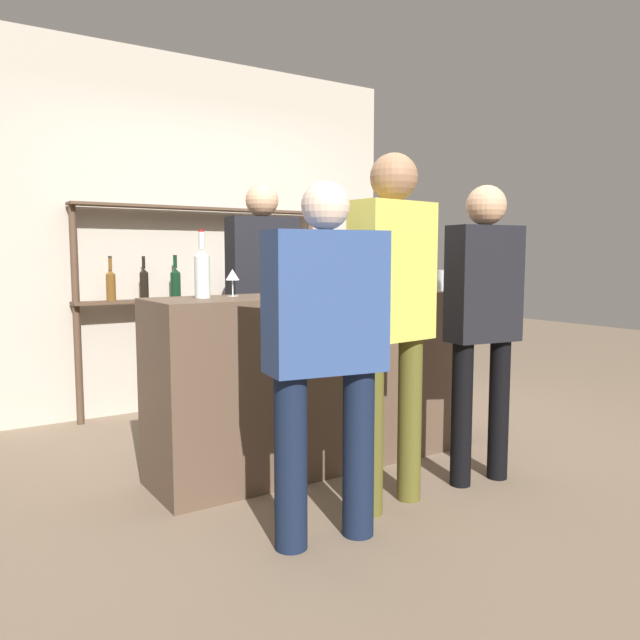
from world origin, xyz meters
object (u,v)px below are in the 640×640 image
Objects in this scene: counter_bottle_1 at (202,272)px; cork_jar at (445,280)px; counter_bottle_3 at (387,269)px; customer_right at (483,309)px; wine_glass at (232,276)px; counter_bottle_2 at (383,268)px; customer_left at (325,340)px; counter_bottle_0 at (411,267)px; customer_center at (392,302)px; ice_bucket at (419,273)px; server_behind_counter at (263,288)px.

counter_bottle_1 reaches higher than cork_jar.
customer_right is (0.14, -0.63, -0.20)m from counter_bottle_3.
wine_glass is (-0.92, 0.22, -0.03)m from counter_bottle_3.
customer_left is (-1.05, -0.92, -0.27)m from counter_bottle_2.
customer_right is (-0.15, -0.75, -0.21)m from counter_bottle_0.
counter_bottle_2 reaches higher than counter_bottle_3.
customer_left is (-1.25, -0.88, -0.27)m from counter_bottle_0.
counter_bottle_2 is 0.24× the size of customer_left.
customer_center is at bearing -62.55° from wine_glass.
counter_bottle_3 is at bearing -44.61° from customer_center.
customer_right is at bearing -117.28° from cork_jar.
customer_center reaches higher than ice_bucket.
counter_bottle_2 is 0.41m from cork_jar.
counter_bottle_1 is 1.21m from counter_bottle_2.
ice_bucket is 0.13× the size of customer_center.
customer_right reaches higher than counter_bottle_2.
ice_bucket is (1.55, 0.03, -0.03)m from counter_bottle_1.
counter_bottle_1 is at bearing 171.52° from counter_bottle_3.
counter_bottle_0 is at bearing 135.78° from cork_jar.
cork_jar is at bearing 46.36° from server_behind_counter.
customer_right is (0.50, -1.54, -0.06)m from server_behind_counter.
wine_glass is at bearing 14.88° from counter_bottle_1.
customer_left reaches higher than counter_bottle_3.
server_behind_counter reaches higher than customer_left.
counter_bottle_2 reaches higher than ice_bucket.
counter_bottle_1 is 1.50m from customer_right.
counter_bottle_2 is (1.21, -0.00, 0.01)m from counter_bottle_1.
counter_bottle_1 reaches higher than wine_glass.
customer_center is at bearing 97.41° from customer_right.
counter_bottle_3 is 2.51× the size of wine_glass.
cork_jar is 1.60m from customer_left.
cork_jar is (0.36, -0.19, -0.08)m from counter_bottle_2.
ice_bucket is (0.43, 0.20, -0.03)m from counter_bottle_3.
customer_right is at bearing -97.62° from customer_center.
counter_bottle_3 is 2.83× the size of cork_jar.
customer_center is (0.64, -0.79, -0.13)m from counter_bottle_1.
customer_left is at bearing -13.93° from server_behind_counter.
ice_bucket is 0.13× the size of server_behind_counter.
customer_center is at bearing -138.10° from ice_bucket.
counter_bottle_1 is 0.21× the size of server_behind_counter.
customer_left is 0.90× the size of customer_center.
customer_center is 1.07× the size of customer_right.
server_behind_counter reaches higher than counter_bottle_1.
counter_bottle_0 reaches higher than wine_glass.
wine_glass is (-1.21, 0.10, -0.03)m from counter_bottle_0.
counter_bottle_2 is at bearing -39.64° from customer_left.
ice_bucket is at bearing -0.99° from wine_glass.
ice_bucket is at bearing 24.44° from counter_bottle_3.
counter_bottle_3 is 0.48m from ice_bucket.
wine_glass is 0.09× the size of customer_center.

